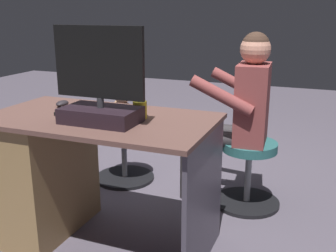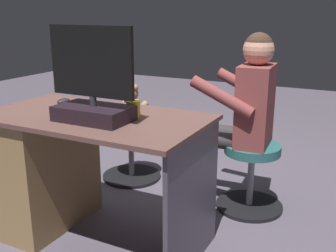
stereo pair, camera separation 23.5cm
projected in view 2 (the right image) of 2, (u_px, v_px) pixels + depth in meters
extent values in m
plane|color=#59525F|center=(139.00, 206.00, 2.80)|extent=(10.00, 10.00, 0.00)
cube|color=brown|center=(94.00, 117.00, 2.21)|extent=(1.25, 0.69, 0.02)
cube|color=#9B784A|center=(43.00, 168.00, 2.50)|extent=(0.40, 0.63, 0.73)
cube|color=#494451|center=(193.00, 203.00, 2.06)|extent=(0.02, 0.62, 0.73)
cube|color=black|center=(94.00, 113.00, 2.09)|extent=(0.39, 0.23, 0.08)
cylinder|color=#333338|center=(93.00, 101.00, 2.07)|extent=(0.04, 0.04, 0.05)
cube|color=black|center=(91.00, 62.00, 2.02)|extent=(0.49, 0.02, 0.36)
cube|color=black|center=(93.00, 61.00, 2.03)|extent=(0.45, 0.00, 0.32)
cube|color=black|center=(103.00, 108.00, 2.33)|extent=(0.42, 0.14, 0.02)
ellipsoid|color=#282328|center=(64.00, 101.00, 2.46)|extent=(0.06, 0.10, 0.04)
cylinder|color=yellow|center=(133.00, 109.00, 2.15)|extent=(0.07, 0.07, 0.09)
cube|color=black|center=(60.00, 108.00, 2.32)|extent=(0.09, 0.16, 0.02)
cylinder|color=black|center=(132.00, 176.00, 3.28)|extent=(0.47, 0.47, 0.03)
cylinder|color=gray|center=(131.00, 153.00, 3.22)|extent=(0.04, 0.04, 0.37)
cylinder|color=#2D4095|center=(131.00, 127.00, 3.16)|extent=(0.36, 0.36, 0.06)
ellipsoid|color=#A17657|center=(130.00, 112.00, 3.13)|extent=(0.17, 0.15, 0.18)
sphere|color=#A17657|center=(130.00, 94.00, 3.09)|extent=(0.13, 0.13, 0.13)
sphere|color=beige|center=(134.00, 94.00, 3.14)|extent=(0.05, 0.05, 0.05)
sphere|color=#A17657|center=(135.00, 88.00, 3.06)|extent=(0.06, 0.06, 0.06)
sphere|color=#A17657|center=(124.00, 87.00, 3.10)|extent=(0.06, 0.06, 0.06)
cylinder|color=#A17657|center=(142.00, 108.00, 3.11)|extent=(0.05, 0.14, 0.09)
cylinder|color=#A17657|center=(123.00, 105.00, 3.19)|extent=(0.05, 0.14, 0.09)
cylinder|color=#A17657|center=(142.00, 118.00, 3.21)|extent=(0.06, 0.11, 0.06)
cylinder|color=#A17657|center=(132.00, 116.00, 3.25)|extent=(0.06, 0.11, 0.06)
cylinder|color=black|center=(249.00, 205.00, 2.78)|extent=(0.45, 0.45, 0.03)
cylinder|color=gray|center=(251.00, 179.00, 2.73)|extent=(0.04, 0.04, 0.37)
cylinder|color=#2B6566|center=(252.00, 149.00, 2.67)|extent=(0.37, 0.37, 0.06)
cube|color=brown|center=(255.00, 106.00, 2.59)|extent=(0.22, 0.33, 0.52)
sphere|color=tan|center=(259.00, 50.00, 2.49)|extent=(0.19, 0.19, 0.19)
sphere|color=#442F24|center=(259.00, 47.00, 2.48)|extent=(0.18, 0.18, 0.18)
cylinder|color=brown|center=(222.00, 97.00, 2.48)|extent=(0.42, 0.10, 0.25)
cylinder|color=brown|center=(245.00, 87.00, 2.80)|extent=(0.42, 0.10, 0.25)
cylinder|color=#353134|center=(218.00, 140.00, 2.69)|extent=(0.43, 0.14, 0.11)
cylinder|color=#353134|center=(190.00, 169.00, 2.86)|extent=(0.10, 0.10, 0.46)
cylinder|color=#353134|center=(229.00, 133.00, 2.83)|extent=(0.43, 0.14, 0.11)
cylinder|color=#353134|center=(201.00, 161.00, 3.00)|extent=(0.10, 0.10, 0.46)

